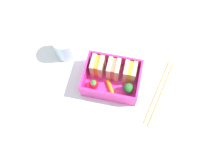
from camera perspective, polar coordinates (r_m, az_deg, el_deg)
The scene contains 11 objects.
ground_plane at distance 67.59cm, azimuth 0.00°, elevation -1.23°, with size 120.00×120.00×2.00cm, color white.
bento_tray at distance 66.11cm, azimuth 0.00°, elevation -0.71°, with size 16.27×12.30×1.20cm, color #E32E96.
bento_rim at distance 63.29cm, azimuth 0.00°, elevation 0.34°, with size 16.27×12.30×4.92cm.
sandwich_left at distance 64.28cm, azimuth -3.80°, elevation 3.23°, with size 3.53×4.73×6.08cm.
sandwich_center_left at distance 63.72cm, azimuth 0.43°, elevation 2.46°, with size 3.53×4.73×6.08cm.
sandwich_center at distance 63.52cm, azimuth 4.70°, elevation 1.66°, with size 3.53×4.73×6.08cm.
strawberry_far_left at distance 63.69cm, azimuth -4.83°, elevation -1.51°, with size 2.79×2.79×3.39cm.
carrot_stick_far_left at distance 64.09cm, azimuth -0.62°, elevation -2.36°, with size 1.18×1.18×4.75cm, color orange.
broccoli_floret at distance 62.17cm, azimuth 4.26°, elevation -2.60°, with size 2.98×2.98×4.12cm.
chopstick_pair at distance 66.61cm, azimuth 12.29°, elevation -3.58°, with size 7.01×21.60×0.70cm.
drinking_glass at distance 69.13cm, azimuth -12.13°, elevation 8.11°, with size 6.61×6.61×7.98cm, color silver.
Camera 1 is at (5.05, -24.57, 61.77)cm, focal length 35.00 mm.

